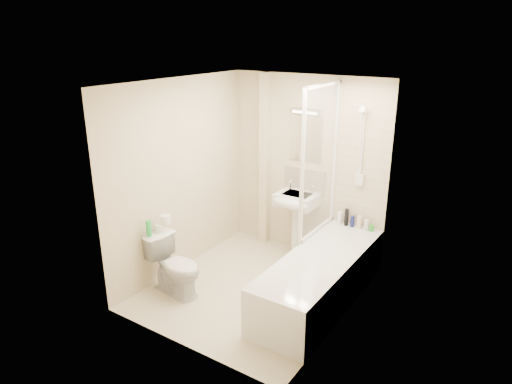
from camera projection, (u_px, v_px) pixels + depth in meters
The scene contains 25 objects.
floor at pixel (255, 288), 5.43m from camera, with size 2.50×2.50×0.00m, color beige.
wall_back at pixel (307, 167), 6.02m from camera, with size 2.20×0.02×2.40m, color beige.
wall_left at pixel (180, 177), 5.60m from camera, with size 0.02×2.50×2.40m, color beige.
wall_right at pixel (348, 214), 4.46m from camera, with size 0.02×2.50×2.40m, color beige.
ceiling at pixel (255, 83), 4.63m from camera, with size 2.20×2.50×0.02m, color white.
tile_back at pixel (362, 159), 5.55m from camera, with size 0.70×0.01×1.75m, color beige.
tile_right at pixel (356, 187), 4.55m from camera, with size 0.01×2.10×1.75m, color beige.
pipe_boxing at pixel (265, 161), 6.29m from camera, with size 0.12×0.12×2.40m, color beige.
splashback at pixel (304, 179), 6.08m from camera, with size 0.60×0.01×0.30m, color beige.
mirror at pixel (306, 139), 5.89m from camera, with size 0.46×0.01×0.60m, color white.
strip_light at pixel (306, 111), 5.75m from camera, with size 0.42×0.07×0.07m, color silver.
bathtub at pixel (320, 278), 5.10m from camera, with size 0.70×2.10×0.55m.
shower_screen at pixel (320, 161), 5.37m from camera, with size 0.04×0.92×1.80m.
shower_fixture at pixel (361, 150), 5.47m from camera, with size 0.10×0.16×0.99m.
pedestal_sink at pixel (296, 207), 6.01m from camera, with size 0.52×0.48×1.00m.
bottle_white_a at pixel (340, 218), 5.86m from camera, with size 0.06×0.06×0.16m, color white.
bottle_black_b at pixel (346, 217), 5.80m from camera, with size 0.05×0.05×0.22m, color black.
bottle_blue at pixel (352, 222), 5.77m from camera, with size 0.05×0.05×0.14m, color navy.
bottle_cream at pixel (359, 222), 5.72m from camera, with size 0.06×0.06×0.16m, color beige.
bottle_white_b at pixel (367, 225), 5.67m from camera, with size 0.06×0.06×0.14m, color silver.
bottle_green at pixel (372, 228), 5.65m from camera, with size 0.06×0.06×0.08m, color green.
toilet at pixel (176, 266), 5.24m from camera, with size 0.72×0.46×0.69m, color white.
toilet_roll_lower at pixel (160, 228), 5.29m from camera, with size 0.12×0.12×0.09m, color white.
toilet_roll_upper at pixel (165, 220), 5.27m from camera, with size 0.12×0.12×0.11m, color white.
green_bottle at pixel (149, 228), 5.16m from camera, with size 0.06×0.06×0.19m, color green.
Camera 1 is at (2.62, -3.95, 2.89)m, focal length 32.00 mm.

